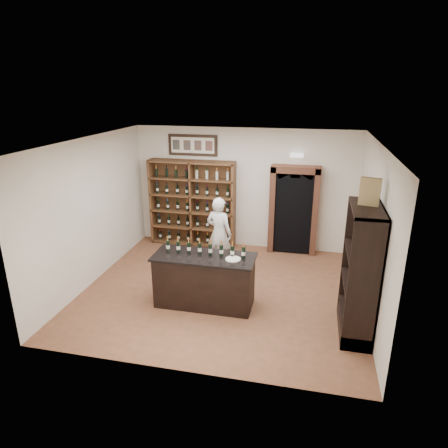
% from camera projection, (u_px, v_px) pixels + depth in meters
% --- Properties ---
extents(floor, '(5.50, 5.50, 0.00)m').
position_uv_depth(floor, '(222.00, 290.00, 8.14)').
color(floor, brown).
rests_on(floor, ground).
extents(ceiling, '(5.50, 5.50, 0.00)m').
position_uv_depth(ceiling, '(222.00, 141.00, 7.15)').
color(ceiling, white).
rests_on(ceiling, wall_back).
extents(wall_back, '(5.50, 0.04, 3.00)m').
position_uv_depth(wall_back, '(244.00, 189.00, 9.94)').
color(wall_back, white).
rests_on(wall_back, ground).
extents(wall_left, '(0.04, 5.00, 3.00)m').
position_uv_depth(wall_left, '(92.00, 211.00, 8.21)').
color(wall_left, white).
rests_on(wall_left, ground).
extents(wall_right, '(0.04, 5.00, 3.00)m').
position_uv_depth(wall_right, '(373.00, 231.00, 7.08)').
color(wall_right, white).
rests_on(wall_right, ground).
extents(wine_shelf, '(2.20, 0.38, 2.20)m').
position_uv_depth(wine_shelf, '(193.00, 203.00, 10.19)').
color(wine_shelf, brown).
rests_on(wine_shelf, ground).
extents(framed_picture, '(1.25, 0.04, 0.52)m').
position_uv_depth(framed_picture, '(193.00, 145.00, 9.84)').
color(framed_picture, black).
rests_on(framed_picture, wall_back).
extents(arched_doorway, '(1.17, 0.35, 2.17)m').
position_uv_depth(arched_doorway, '(294.00, 208.00, 9.65)').
color(arched_doorway, black).
rests_on(arched_doorway, ground).
extents(emergency_light, '(0.30, 0.10, 0.10)m').
position_uv_depth(emergency_light, '(297.00, 155.00, 9.32)').
color(emergency_light, white).
rests_on(emergency_light, wall_back).
extents(tasting_counter, '(1.88, 0.78, 1.00)m').
position_uv_depth(tasting_counter, '(204.00, 281.00, 7.46)').
color(tasting_counter, black).
rests_on(tasting_counter, ground).
extents(counter_bottle_0, '(0.07, 0.07, 0.30)m').
position_uv_depth(counter_bottle_0, '(168.00, 246.00, 7.47)').
color(counter_bottle_0, black).
rests_on(counter_bottle_0, tasting_counter).
extents(counter_bottle_1, '(0.07, 0.07, 0.30)m').
position_uv_depth(counter_bottle_1, '(178.00, 247.00, 7.43)').
color(counter_bottle_1, black).
rests_on(counter_bottle_1, tasting_counter).
extents(counter_bottle_2, '(0.07, 0.07, 0.30)m').
position_uv_depth(counter_bottle_2, '(189.00, 248.00, 7.39)').
color(counter_bottle_2, black).
rests_on(counter_bottle_2, tasting_counter).
extents(counter_bottle_3, '(0.07, 0.07, 0.30)m').
position_uv_depth(counter_bottle_3, '(200.00, 249.00, 7.35)').
color(counter_bottle_3, black).
rests_on(counter_bottle_3, tasting_counter).
extents(counter_bottle_4, '(0.07, 0.07, 0.30)m').
position_uv_depth(counter_bottle_4, '(210.00, 250.00, 7.30)').
color(counter_bottle_4, black).
rests_on(counter_bottle_4, tasting_counter).
extents(counter_bottle_5, '(0.07, 0.07, 0.30)m').
position_uv_depth(counter_bottle_5, '(221.00, 250.00, 7.26)').
color(counter_bottle_5, black).
rests_on(counter_bottle_5, tasting_counter).
extents(counter_bottle_6, '(0.07, 0.07, 0.30)m').
position_uv_depth(counter_bottle_6, '(232.00, 251.00, 7.22)').
color(counter_bottle_6, black).
rests_on(counter_bottle_6, tasting_counter).
extents(counter_bottle_7, '(0.07, 0.07, 0.30)m').
position_uv_depth(counter_bottle_7, '(244.00, 252.00, 7.18)').
color(counter_bottle_7, black).
rests_on(counter_bottle_7, tasting_counter).
extents(side_cabinet, '(0.48, 1.20, 2.20)m').
position_uv_depth(side_cabinet, '(360.00, 292.00, 6.54)').
color(side_cabinet, black).
rests_on(side_cabinet, ground).
extents(shopkeeper, '(0.69, 0.54, 1.66)m').
position_uv_depth(shopkeeper, '(219.00, 234.00, 8.87)').
color(shopkeeper, silver).
rests_on(shopkeeper, ground).
extents(plate, '(0.27, 0.27, 0.02)m').
position_uv_depth(plate, '(233.00, 259.00, 7.13)').
color(plate, silver).
rests_on(plate, tasting_counter).
extents(wine_crate, '(0.32, 0.20, 0.43)m').
position_uv_depth(wine_crate, '(370.00, 192.00, 6.10)').
color(wine_crate, tan).
rests_on(wine_crate, side_cabinet).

